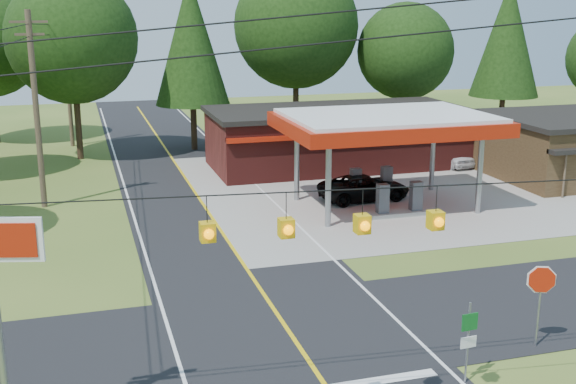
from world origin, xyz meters
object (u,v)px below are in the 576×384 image
object	(u,v)px
suv_car	(364,188)
sedan_car	(447,155)
gas_canopy	(387,126)
octagonal_stop_sign	(541,286)

from	to	relation	value
suv_car	sedan_car	bearing A→B (deg)	-57.21
suv_car	sedan_car	world-z (taller)	sedan_car
gas_canopy	suv_car	size ratio (longest dim) A/B	2.15
gas_canopy	octagonal_stop_sign	size ratio (longest dim) A/B	3.98
gas_canopy	sedan_car	bearing A→B (deg)	45.00
gas_canopy	sedan_car	size ratio (longest dim) A/B	2.57
gas_canopy	suv_car	xyz separation A→B (m)	(-0.50, 1.50, -3.58)
suv_car	sedan_car	xyz separation A→B (m)	(8.50, 6.50, 0.02)
gas_canopy	octagonal_stop_sign	xyz separation A→B (m)	(-2.00, -16.01, -2.27)
suv_car	octagonal_stop_sign	distance (m)	17.63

